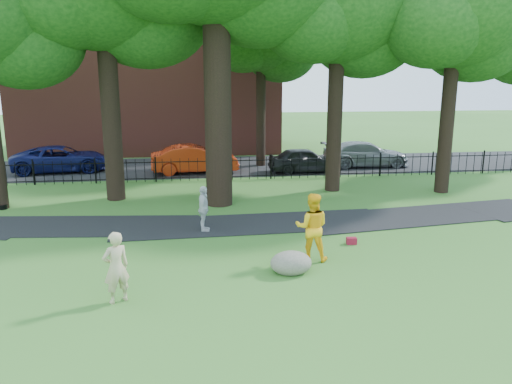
{
  "coord_description": "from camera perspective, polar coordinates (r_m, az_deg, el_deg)",
  "views": [
    {
      "loc": [
        -1.05,
        -13.62,
        5.37
      ],
      "look_at": [
        0.93,
        2.0,
        1.67
      ],
      "focal_mm": 35.0,
      "sensor_mm": 36.0,
      "label": 1
    }
  ],
  "objects": [
    {
      "name": "red_sedan",
      "position": [
        28.14,
        -7.04,
        3.75
      ],
      "size": [
        4.92,
        2.06,
        1.58
      ],
      "primitive_type": "imported",
      "rotation": [
        0.0,
        0.0,
        1.65
      ],
      "color": "#B52A0D",
      "rests_on": "ground"
    },
    {
      "name": "iron_fence",
      "position": [
        26.08,
        -4.81,
        2.64
      ],
      "size": [
        44.0,
        0.04,
        1.2
      ],
      "color": "black",
      "rests_on": "ground"
    },
    {
      "name": "grey_car",
      "position": [
        28.34,
        5.61,
        3.67
      ],
      "size": [
        4.14,
        1.75,
        1.4
      ],
      "primitive_type": "imported",
      "rotation": [
        0.0,
        0.0,
        1.59
      ],
      "color": "black",
      "rests_on": "ground"
    },
    {
      "name": "street",
      "position": [
        30.12,
        -5.13,
        2.9
      ],
      "size": [
        80.0,
        7.0,
        0.02
      ],
      "primitive_type": "cube",
      "color": "black",
      "rests_on": "ground"
    },
    {
      "name": "footpath",
      "position": [
        18.44,
        -0.54,
        -3.71
      ],
      "size": [
        36.07,
        3.85,
        0.03
      ],
      "primitive_type": "cube",
      "rotation": [
        0.0,
        0.0,
        0.03
      ],
      "color": "black",
      "rests_on": "ground"
    },
    {
      "name": "navy_van",
      "position": [
        30.38,
        -21.34,
        3.54
      ],
      "size": [
        5.59,
        3.13,
        1.48
      ],
      "primitive_type": "imported",
      "rotation": [
        0.0,
        0.0,
        1.7
      ],
      "color": "#0E1348",
      "rests_on": "ground"
    },
    {
      "name": "brick_building",
      "position": [
        37.74,
        -12.07,
        13.9
      ],
      "size": [
        18.0,
        8.0,
        12.0
      ],
      "primitive_type": "cube",
      "color": "brown",
      "rests_on": "ground"
    },
    {
      "name": "silver_car",
      "position": [
        30.66,
        12.38,
        4.24
      ],
      "size": [
        5.2,
        2.21,
        1.5
      ],
      "primitive_type": "imported",
      "rotation": [
        0.0,
        0.0,
        1.55
      ],
      "color": "gray",
      "rests_on": "ground"
    },
    {
      "name": "backpack",
      "position": [
        14.49,
        4.59,
        -8.01
      ],
      "size": [
        0.42,
        0.33,
        0.27
      ],
      "primitive_type": "cube",
      "rotation": [
        0.0,
        0.0,
        0.33
      ],
      "color": "black",
      "rests_on": "ground"
    },
    {
      "name": "woman",
      "position": [
        12.51,
        -15.7,
        -8.29
      ],
      "size": [
        0.78,
        0.69,
        1.78
      ],
      "primitive_type": "imported",
      "rotation": [
        0.0,
        0.0,
        3.67
      ],
      "color": "#C7B188",
      "rests_on": "ground"
    },
    {
      "name": "man",
      "position": [
        14.78,
        6.4,
        -4.0
      ],
      "size": [
        1.14,
        0.97,
        2.03
      ],
      "primitive_type": "imported",
      "rotation": [
        0.0,
        0.0,
        2.91
      ],
      "color": "yellow",
      "rests_on": "ground"
    },
    {
      "name": "ground",
      "position": [
        14.68,
        -2.66,
        -8.26
      ],
      "size": [
        120.0,
        120.0,
        0.0
      ],
      "primitive_type": "plane",
      "color": "#366C26",
      "rests_on": "ground"
    },
    {
      "name": "boulder",
      "position": [
        13.99,
        4.02,
        -7.88
      ],
      "size": [
        1.18,
        0.9,
        0.68
      ],
      "primitive_type": "ellipsoid",
      "rotation": [
        0.0,
        0.0,
        -0.02
      ],
      "color": "slate",
      "rests_on": "ground"
    },
    {
      "name": "tree_row",
      "position": [
        22.25,
        -3.35,
        20.38
      ],
      "size": [
        26.82,
        7.96,
        12.42
      ],
      "color": "black",
      "rests_on": "ground"
    },
    {
      "name": "red_bag",
      "position": [
        16.6,
        10.86,
        -5.5
      ],
      "size": [
        0.34,
        0.23,
        0.22
      ],
      "primitive_type": "cube",
      "rotation": [
        0.0,
        0.0,
        -0.08
      ],
      "color": "maroon",
      "rests_on": "ground"
    },
    {
      "name": "pedestrian",
      "position": [
        17.48,
        -6.01,
        -1.95
      ],
      "size": [
        0.5,
        1.0,
        1.64
      ],
      "primitive_type": "imported",
      "rotation": [
        0.0,
        0.0,
        1.47
      ],
      "color": "silver",
      "rests_on": "ground"
    }
  ]
}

